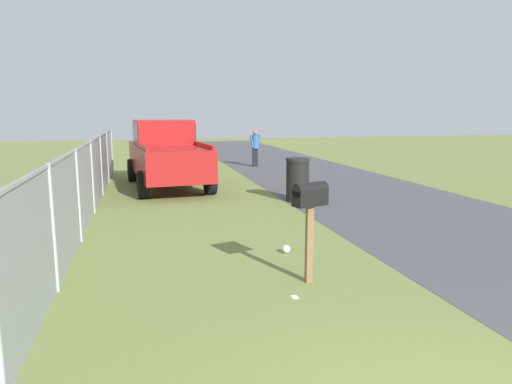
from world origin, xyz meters
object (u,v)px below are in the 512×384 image
Objects in this scene: mailbox at (310,203)px; trash_bin at (297,180)px; pickup_truck at (166,152)px; pedestrian at (255,146)px.

mailbox is 1.22× the size of trash_bin.
pickup_truck is at bearing -9.77° from mailbox.
pickup_truck is (9.06, 1.46, -0.01)m from mailbox.
mailbox is 9.18m from pickup_truck.
pickup_truck is 4.68m from trash_bin.
trash_bin is at bearing -31.47° from pedestrian.
pedestrian is (13.79, -2.57, -0.21)m from mailbox.
mailbox is at bearing -176.61° from pickup_truck.
pickup_truck is 4.70× the size of trash_bin.
pedestrian is (4.72, -4.03, -0.20)m from pickup_truck.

